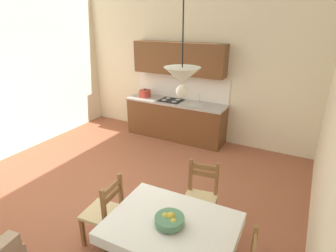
{
  "coord_description": "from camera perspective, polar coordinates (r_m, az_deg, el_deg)",
  "views": [
    {
      "loc": [
        2.53,
        -2.79,
        2.69
      ],
      "look_at": [
        0.49,
        0.99,
        1.0
      ],
      "focal_mm": 29.36,
      "sensor_mm": 36.0,
      "label": 1
    }
  ],
  "objects": [
    {
      "name": "dining_chair_kitchen_side",
      "position": [
        3.83,
        6.72,
        -14.62
      ],
      "size": [
        0.48,
        0.48,
        0.93
      ],
      "color": "#D1BC89",
      "rests_on": "ground_plane"
    },
    {
      "name": "dining_table",
      "position": [
        3.04,
        0.71,
        -21.24
      ],
      "size": [
        1.34,
        1.03,
        0.75
      ],
      "color": "brown",
      "rests_on": "ground_plane"
    },
    {
      "name": "dining_chair_tv_side",
      "position": [
        3.65,
        -13.05,
        -17.11
      ],
      "size": [
        0.46,
        0.46,
        0.93
      ],
      "color": "#D1BC89",
      "rests_on": "ground_plane"
    },
    {
      "name": "ground_plane",
      "position": [
        4.66,
        -11.54,
        -15.03
      ],
      "size": [
        6.19,
        6.53,
        0.1
      ],
      "primitive_type": "cube",
      "color": "#99563D"
    },
    {
      "name": "pendant_lamp",
      "position": [
        2.39,
        2.95,
        10.2
      ],
      "size": [
        0.32,
        0.32,
        0.81
      ],
      "color": "black"
    },
    {
      "name": "wall_back",
      "position": [
        6.37,
        5.06,
        16.34
      ],
      "size": [
        6.19,
        0.12,
        4.24
      ],
      "primitive_type": "cube",
      "color": "beige",
      "rests_on": "ground_plane"
    },
    {
      "name": "kitchen_cabinetry",
      "position": [
        6.4,
        1.68,
        4.88
      ],
      "size": [
        2.38,
        0.63,
        2.2
      ],
      "color": "brown",
      "rests_on": "ground_plane"
    },
    {
      "name": "fruit_bowl",
      "position": [
        2.9,
        0.34,
        -18.91
      ],
      "size": [
        0.3,
        0.3,
        0.12
      ],
      "color": "#4C7F5B",
      "rests_on": "dining_table"
    }
  ]
}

